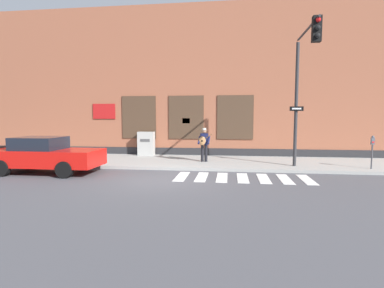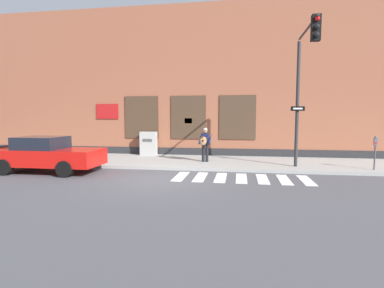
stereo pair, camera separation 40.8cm
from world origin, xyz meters
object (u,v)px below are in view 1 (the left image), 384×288
Objects in this scene: busker at (204,143)px; utility_box at (146,144)px; parking_meter at (372,147)px; traffic_light at (303,75)px; red_car at (45,155)px.

busker reaches higher than utility_box.
parking_meter is at bearing -9.06° from busker.
traffic_light is (4.23, -1.94, 2.96)m from busker.
traffic_light reaches higher than red_car.
busker is 7.45m from parking_meter.
parking_meter is 1.05× the size of utility_box.
parking_meter is at bearing 8.37° from red_car.
red_car is 3.36× the size of utility_box.
busker reaches higher than red_car.
red_car is at bearing -173.26° from traffic_light.
red_car is 3.21× the size of parking_meter.
traffic_light reaches higher than busker.
busker is at bearing 26.41° from red_car.
traffic_light is 4.38m from parking_meter.
traffic_light reaches higher than utility_box.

